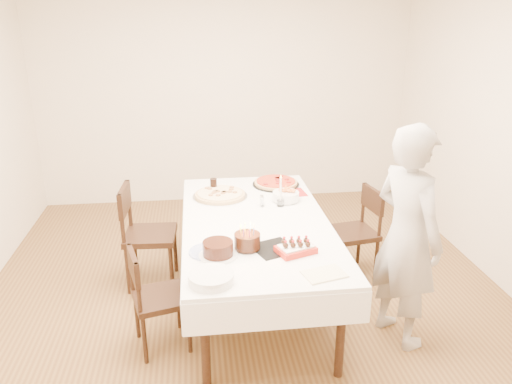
{
  "coord_description": "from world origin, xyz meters",
  "views": [
    {
      "loc": [
        -0.38,
        -3.57,
        2.34
      ],
      "look_at": [
        0.07,
        0.01,
        0.99
      ],
      "focal_mm": 35.0,
      "sensor_mm": 36.0,
      "label": 1
    }
  ],
  "objects": [
    {
      "name": "pasta_bowl",
      "position": [
        0.38,
        0.4,
        0.79
      ],
      "size": [
        0.24,
        0.24,
        0.07
      ],
      "primitive_type": "cylinder",
      "rotation": [
        0.0,
        0.0,
        0.04
      ],
      "color": "white",
      "rests_on": "dining_table"
    },
    {
      "name": "box_lid",
      "position": [
        0.39,
        -0.88,
        0.75
      ],
      "size": [
        0.3,
        0.23,
        0.02
      ],
      "primitive_type": "cube",
      "rotation": [
        0.0,
        0.0,
        0.26
      ],
      "color": "beige",
      "rests_on": "dining_table"
    },
    {
      "name": "cake_board",
      "position": [
        0.13,
        -0.48,
        0.75
      ],
      "size": [
        0.35,
        0.35,
        0.01
      ],
      "primitive_type": "cube",
      "rotation": [
        0.0,
        0.0,
        0.37
      ],
      "color": "black",
      "rests_on": "dining_table"
    },
    {
      "name": "person",
      "position": [
        1.07,
        -0.55,
        0.82
      ],
      "size": [
        0.58,
        0.7,
        1.63
      ],
      "primitive_type": "imported",
      "rotation": [
        0.0,
        0.0,
        1.94
      ],
      "color": "beige",
      "rests_on": "floor"
    },
    {
      "name": "chair_left_savory",
      "position": [
        -0.8,
        0.46,
        0.46
      ],
      "size": [
        0.5,
        0.5,
        0.92
      ],
      "primitive_type": null,
      "rotation": [
        0.0,
        0.0,
        3.08
      ],
      "color": "black",
      "rests_on": "floor"
    },
    {
      "name": "pizza_white",
      "position": [
        -0.18,
        0.57,
        0.77
      ],
      "size": [
        0.62,
        0.62,
        0.04
      ],
      "primitive_type": "cylinder",
      "rotation": [
        0.0,
        0.0,
        0.32
      ],
      "color": "beige",
      "rests_on": "dining_table"
    },
    {
      "name": "floor",
      "position": [
        0.0,
        0.0,
        0.0
      ],
      "size": [
        5.0,
        5.0,
        0.0
      ],
      "primitive_type": "plane",
      "color": "brown",
      "rests_on": "ground"
    },
    {
      "name": "chair_right_savory",
      "position": [
        1.0,
        0.39,
        0.42
      ],
      "size": [
        0.49,
        0.49,
        0.83
      ],
      "primitive_type": null,
      "rotation": [
        0.0,
        0.0,
        0.16
      ],
      "color": "black",
      "rests_on": "floor"
    },
    {
      "name": "taper_candle",
      "position": [
        0.31,
        0.29,
        0.89
      ],
      "size": [
        0.07,
        0.07,
        0.28
      ],
      "primitive_type": "cylinder",
      "rotation": [
        0.0,
        0.0,
        0.23
      ],
      "color": "white",
      "rests_on": "dining_table"
    },
    {
      "name": "plate_stack",
      "position": [
        -0.32,
        -0.88,
        0.78
      ],
      "size": [
        0.36,
        0.36,
        0.06
      ],
      "primitive_type": "cylinder",
      "rotation": [
        0.0,
        0.0,
        0.34
      ],
      "color": "white",
      "rests_on": "dining_table"
    },
    {
      "name": "shaker_pair",
      "position": [
        0.16,
        0.29,
        0.79
      ],
      "size": [
        0.1,
        0.1,
        0.09
      ],
      "primitive_type": null,
      "rotation": [
        0.0,
        0.0,
        0.36
      ],
      "color": "white",
      "rests_on": "dining_table"
    },
    {
      "name": "dining_table",
      "position": [
        0.07,
        0.01,
        0.38
      ],
      "size": [
        1.86,
        2.41,
        0.75
      ],
      "primitive_type": "cube",
      "rotation": [
        0.0,
        0.0,
        -0.38
      ],
      "color": "white",
      "rests_on": "floor"
    },
    {
      "name": "strawberry_box",
      "position": [
        0.27,
        -0.56,
        0.78
      ],
      "size": [
        0.3,
        0.25,
        0.06
      ],
      "primitive_type": null,
      "rotation": [
        0.0,
        0.0,
        0.35
      ],
      "color": "#B32114",
      "rests_on": "dining_table"
    },
    {
      "name": "chair_left_dessert",
      "position": [
        -0.67,
        -0.45,
        0.39
      ],
      "size": [
        0.49,
        0.49,
        0.79
      ],
      "primitive_type": null,
      "rotation": [
        0.0,
        0.0,
        3.4
      ],
      "color": "black",
      "rests_on": "floor"
    },
    {
      "name": "cola_glass",
      "position": [
        -0.23,
        0.73,
        0.81
      ],
      "size": [
        0.08,
        0.08,
        0.12
      ],
      "primitive_type": "cylinder",
      "rotation": [
        0.0,
        0.0,
        0.3
      ],
      "color": "black",
      "rests_on": "dining_table"
    },
    {
      "name": "wall_back",
      "position": [
        0.0,
        2.5,
        1.35
      ],
      "size": [
        4.5,
        0.04,
        2.7
      ],
      "primitive_type": "cube",
      "color": "beige",
      "rests_on": "floor"
    },
    {
      "name": "layer_cake",
      "position": [
        -0.26,
        -0.55,
        0.8
      ],
      "size": [
        0.33,
        0.33,
        0.11
      ],
      "primitive_type": "cylinder",
      "rotation": [
        0.0,
        0.0,
        0.28
      ],
      "color": "black",
      "rests_on": "dining_table"
    },
    {
      "name": "birthday_cake",
      "position": [
        -0.05,
        -0.47,
        0.85
      ],
      "size": [
        0.21,
        0.21,
        0.17
      ],
      "primitive_type": "cylinder",
      "rotation": [
        0.0,
        0.0,
        0.16
      ],
      "color": "#3A1D0F",
      "rests_on": "dining_table"
    },
    {
      "name": "red_placemat",
      "position": [
        0.48,
        0.59,
        0.75
      ],
      "size": [
        0.24,
        0.24,
        0.01
      ],
      "primitive_type": "cube",
      "rotation": [
        0.0,
        0.0,
        0.11
      ],
      "color": "#B21E1E",
      "rests_on": "dining_table"
    },
    {
      "name": "china_plate",
      "position": [
        -0.32,
        -0.48,
        0.76
      ],
      "size": [
        0.32,
        0.32,
        0.01
      ],
      "primitive_type": "cylinder",
      "rotation": [
        0.0,
        0.0,
        -0.19
      ],
      "color": "white",
      "rests_on": "dining_table"
    },
    {
      "name": "pizza_pepperoni",
      "position": [
        0.36,
        0.82,
        0.77
      ],
      "size": [
        0.58,
        0.58,
        0.04
      ],
      "primitive_type": "cylinder",
      "rotation": [
        0.0,
        0.0,
        -0.41
      ],
      "color": "red",
      "rests_on": "dining_table"
    }
  ]
}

